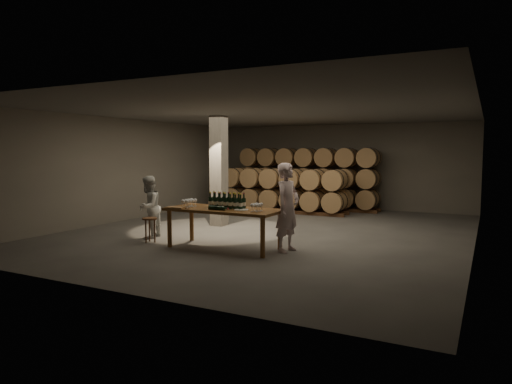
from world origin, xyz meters
The scene contains 15 objects.
room centered at (-1.80, 0.20, 1.60)m, with size 12.00×12.00×12.00m.
tasting_table centered at (0.00, -2.50, 0.80)m, with size 2.60×1.10×0.90m.
barrel_stack_back centered at (-0.96, 5.20, 1.20)m, with size 5.48×0.95×2.31m.
barrel_stack_front centered at (-1.35, 3.80, 0.83)m, with size 4.70×0.95×1.57m.
bottle_cluster centered at (0.04, -2.44, 1.03)m, with size 0.87×0.24×0.36m.
lying_bottles centered at (0.01, -2.79, 0.94)m, with size 0.49×0.09×0.09m.
glass_cluster_left centered at (-0.88, -2.58, 1.03)m, with size 0.20×0.42×0.18m.
glass_cluster_right centered at (0.86, -2.57, 1.02)m, with size 0.19×0.30×0.17m.
plate centered at (0.49, -2.58, 0.91)m, with size 0.31×0.31×0.02m, color silver.
notebook_near centered at (-0.91, -2.95, 0.92)m, with size 0.27×0.22×0.03m, color olive.
notebook_corner centered at (-1.12, -2.91, 0.91)m, with size 0.21×0.27×0.02m, color olive.
pen centered at (-0.67, -2.95, 0.91)m, with size 0.01×0.01×0.14m, color black.
stool centered at (-1.93, -2.72, 0.48)m, with size 0.36×0.36×0.59m.
person_man centered at (1.39, -2.14, 0.96)m, with size 0.70×0.46×1.92m, color beige.
person_woman centered at (-2.32, -2.29, 0.78)m, with size 0.76×0.59×1.56m, color silver.
Camera 1 is at (5.25, -11.12, 2.15)m, focal length 32.00 mm.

